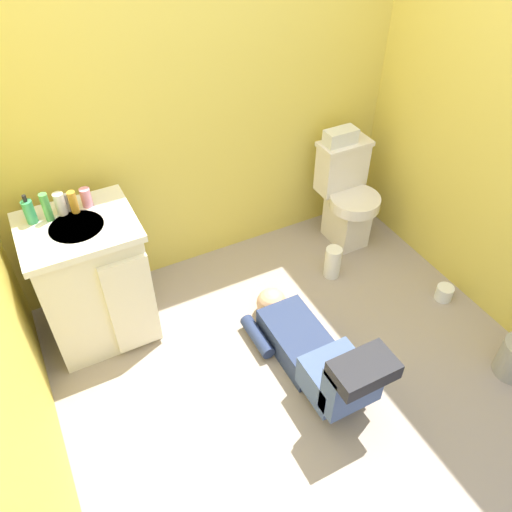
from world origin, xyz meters
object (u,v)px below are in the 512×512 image
object	(u,v)px
vanity_cabinet	(93,280)
tissue_box	(341,137)
toilet	(346,196)
paper_towel_roll	(333,262)
faucet	(67,202)
person_plumber	(315,354)
toilet_paper_roll	(444,293)
bottle_amber	(73,202)
bottle_white	(60,204)
bottle_green	(46,207)
bottle_pink	(86,197)
soap_dispenser	(29,211)

from	to	relation	value
vanity_cabinet	tissue_box	bearing A→B (deg)	5.57
toilet	tissue_box	xyz separation A→B (m)	(-0.05, 0.09, 0.43)
paper_towel_roll	vanity_cabinet	bearing A→B (deg)	171.01
faucet	paper_towel_roll	size ratio (longest dim) A/B	0.43
faucet	person_plumber	distance (m)	1.56
toilet_paper_roll	bottle_amber	bearing A→B (deg)	156.46
toilet	vanity_cabinet	bearing A→B (deg)	-177.43
faucet	bottle_white	xyz separation A→B (m)	(-0.04, -0.02, 0.01)
bottle_green	bottle_pink	bearing A→B (deg)	8.82
person_plumber	paper_towel_roll	distance (m)	0.84
bottle_pink	toilet_paper_roll	world-z (taller)	bottle_pink
toilet	soap_dispenser	distance (m)	2.07
bottle_green	toilet_paper_roll	bearing A→B (deg)	-22.11
bottle_white	paper_towel_roll	bearing A→B (deg)	-13.38
soap_dispenser	bottle_amber	xyz separation A→B (m)	(0.22, -0.01, -0.00)
tissue_box	toilet_paper_roll	xyz separation A→B (m)	(0.27, -0.94, -0.75)
bottle_amber	bottle_pink	xyz separation A→B (m)	(0.07, 0.03, -0.01)
bottle_pink	paper_towel_roll	world-z (taller)	bottle_pink
bottle_green	bottle_pink	xyz separation A→B (m)	(0.20, 0.03, -0.03)
tissue_box	soap_dispenser	distance (m)	1.96
tissue_box	paper_towel_roll	size ratio (longest dim) A/B	0.95
person_plumber	bottle_green	bearing A→B (deg)	137.61
soap_dispenser	vanity_cabinet	bearing A→B (deg)	-33.10
vanity_cabinet	paper_towel_roll	xyz separation A→B (m)	(1.51, -0.24, -0.30)
bottle_amber	bottle_pink	bearing A→B (deg)	20.38
tissue_box	paper_towel_roll	bearing A→B (deg)	-121.88
person_plumber	tissue_box	xyz separation A→B (m)	(0.80, 1.04, 0.62)
faucet	soap_dispenser	size ratio (longest dim) A/B	0.60
vanity_cabinet	toilet_paper_roll	distance (m)	2.20
toilet_paper_roll	bottle_green	bearing A→B (deg)	157.89
vanity_cabinet	bottle_green	xyz separation A→B (m)	(-0.11, 0.11, 0.48)
tissue_box	toilet_paper_roll	size ratio (longest dim) A/B	2.00
toilet	faucet	distance (m)	1.88
bottle_amber	toilet_paper_roll	bearing A→B (deg)	-23.54
bottle_amber	paper_towel_roll	world-z (taller)	bottle_amber
soap_dispenser	paper_towel_roll	xyz separation A→B (m)	(1.70, -0.36, -0.77)
bottle_amber	toilet_paper_roll	world-z (taller)	bottle_amber
faucet	paper_towel_roll	xyz separation A→B (m)	(1.51, -0.38, -0.75)
soap_dispenser	toilet_paper_roll	bearing A→B (deg)	-21.79
toilet	paper_towel_roll	world-z (taller)	toilet
soap_dispenser	bottle_amber	bearing A→B (deg)	-3.88
toilet	bottle_white	size ratio (longest dim) A/B	6.02
bottle_green	bottle_pink	size ratio (longest dim) A/B	1.49
tissue_box	bottle_white	size ratio (longest dim) A/B	1.77
vanity_cabinet	toilet	bearing A→B (deg)	2.57
bottle_white	bottle_pink	distance (m)	0.14
toilet	bottle_pink	size ratio (longest dim) A/B	7.04
vanity_cabinet	bottle_pink	bearing A→B (deg)	55.35
bottle_amber	toilet_paper_roll	distance (m)	2.35
soap_dispenser	bottle_pink	world-z (taller)	soap_dispenser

